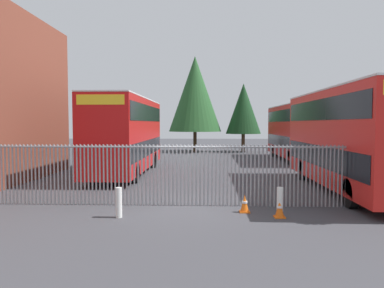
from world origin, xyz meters
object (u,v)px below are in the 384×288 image
at_px(double_decker_bus_behind_fence_right, 295,130).
at_px(bollard_center_front, 280,202).
at_px(bollard_near_left, 119,203).
at_px(traffic_cone_by_gate, 280,208).
at_px(traffic_cone_mid_forecourt, 245,204).
at_px(double_decker_bus_near_gate, 347,136).
at_px(double_decker_bus_behind_fence_left, 127,133).

relative_size(double_decker_bus_behind_fence_right, bollard_center_front, 11.38).
bearing_deg(bollard_near_left, traffic_cone_by_gate, 2.02).
height_order(bollard_center_front, traffic_cone_mid_forecourt, bollard_center_front).
relative_size(double_decker_bus_near_gate, bollard_near_left, 11.38).
height_order(double_decker_bus_near_gate, double_decker_bus_behind_fence_right, same).
height_order(bollard_near_left, bollard_center_front, same).
height_order(double_decker_bus_near_gate, traffic_cone_by_gate, double_decker_bus_near_gate).
relative_size(double_decker_bus_behind_fence_right, traffic_cone_by_gate, 18.32).
bearing_deg(double_decker_bus_behind_fence_left, traffic_cone_by_gate, -54.89).
xyz_separation_m(double_decker_bus_near_gate, traffic_cone_mid_forecourt, (-4.88, -4.12, -2.13)).
bearing_deg(double_decker_bus_behind_fence_right, double_decker_bus_near_gate, -94.24).
bearing_deg(traffic_cone_mid_forecourt, bollard_near_left, -168.42).
bearing_deg(double_decker_bus_behind_fence_left, traffic_cone_mid_forecourt, -57.33).
distance_m(double_decker_bus_behind_fence_right, bollard_near_left, 20.98).
distance_m(double_decker_bus_behind_fence_left, traffic_cone_mid_forecourt, 11.15).
height_order(double_decker_bus_near_gate, bollard_near_left, double_decker_bus_near_gate).
xyz_separation_m(double_decker_bus_near_gate, traffic_cone_by_gate, (-3.85, -4.77, -2.13)).
height_order(double_decker_bus_near_gate, double_decker_bus_behind_fence_left, same).
height_order(double_decker_bus_near_gate, bollard_center_front, double_decker_bus_near_gate).
bearing_deg(bollard_center_front, double_decker_bus_behind_fence_left, 125.37).
bearing_deg(bollard_near_left, double_decker_bus_near_gate, 29.07).
height_order(double_decker_bus_behind_fence_left, traffic_cone_mid_forecourt, double_decker_bus_behind_fence_left).
bearing_deg(double_decker_bus_near_gate, traffic_cone_by_gate, -128.93).
bearing_deg(double_decker_bus_near_gate, traffic_cone_mid_forecourt, -139.80).
distance_m(double_decker_bus_behind_fence_left, traffic_cone_by_gate, 12.24).
relative_size(double_decker_bus_behind_fence_left, bollard_center_front, 11.38).
bearing_deg(bollard_center_front, bollard_near_left, -177.24).
xyz_separation_m(double_decker_bus_near_gate, double_decker_bus_behind_fence_left, (-10.79, 5.09, 0.00)).
height_order(double_decker_bus_behind_fence_left, traffic_cone_by_gate, double_decker_bus_behind_fence_left).
xyz_separation_m(double_decker_bus_behind_fence_left, bollard_near_left, (1.88, -10.04, -1.95)).
bearing_deg(bollard_near_left, double_decker_bus_behind_fence_left, 100.62).
bearing_deg(double_decker_bus_behind_fence_right, bollard_near_left, -118.29).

